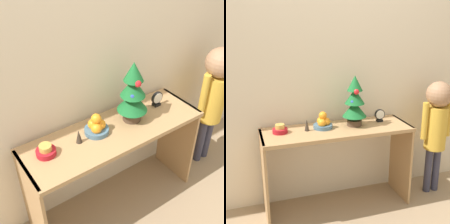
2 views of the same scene
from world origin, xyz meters
The scene contains 9 objects.
ground_plane centered at (0.00, 0.00, 0.00)m, with size 12.00×12.00×0.00m, color #997F60.
back_wall centered at (0.00, 0.45, 1.25)m, with size 7.00×0.05×2.50m, color beige.
console_table centered at (0.00, 0.20, 0.57)m, with size 1.24×0.41×0.73m.
mini_tree centered at (0.16, 0.23, 0.94)m, with size 0.20×0.20×0.43m.
fruit_bowl centered at (-0.11, 0.25, 0.77)m, with size 0.16×0.16×0.14m.
singing_bowl centered at (-0.46, 0.25, 0.75)m, with size 0.12×0.12×0.07m.
desk_clock centered at (0.41, 0.26, 0.78)m, with size 0.09×0.04×0.11m.
figurine centered at (-0.25, 0.23, 0.77)m, with size 0.04×0.04×0.09m.
child_figure centered at (0.93, 0.16, 0.71)m, with size 0.30×0.23×1.07m.
Camera 2 is at (-0.75, -2.09, 1.61)m, focal length 50.00 mm.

